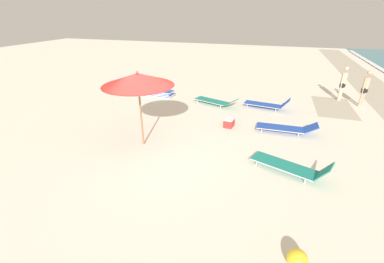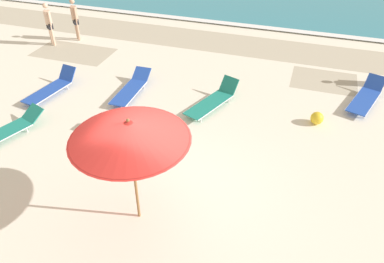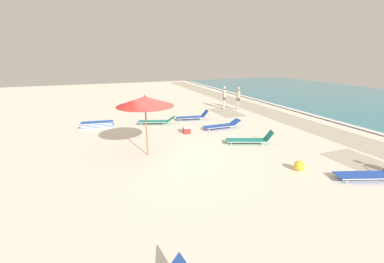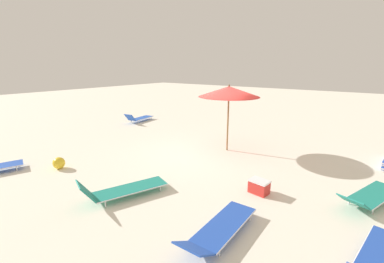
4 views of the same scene
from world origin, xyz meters
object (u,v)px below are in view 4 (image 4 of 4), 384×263
(sun_lounger_beside_umbrella, at_px, (219,228))
(cooler_box, at_px, (259,186))
(sun_lounger_under_umbrella, at_px, (123,189))
(sun_lounger_mid_beach_pair_a, at_px, (370,196))
(beach_ball, at_px, (59,163))
(beach_umbrella, at_px, (229,92))
(sun_lounger_near_water_right, at_px, (381,260))
(sun_lounger_mid_beach_solo, at_px, (139,118))

(sun_lounger_beside_umbrella, distance_m, cooler_box, 2.21)
(sun_lounger_under_umbrella, distance_m, sun_lounger_beside_umbrella, 2.82)
(cooler_box, bearing_deg, sun_lounger_mid_beach_pair_a, 33.62)
(beach_ball, height_order, cooler_box, beach_ball)
(cooler_box, bearing_deg, beach_ball, -150.10)
(beach_umbrella, height_order, sun_lounger_near_water_right, beach_umbrella)
(sun_lounger_mid_beach_solo, height_order, cooler_box, sun_lounger_mid_beach_solo)
(sun_lounger_near_water_right, height_order, sun_lounger_mid_beach_solo, sun_lounger_near_water_right)
(sun_lounger_under_umbrella, relative_size, cooler_box, 4.13)
(cooler_box, bearing_deg, sun_lounger_under_umbrella, -131.48)
(beach_umbrella, bearing_deg, beach_ball, 54.64)
(beach_ball, xyz_separation_m, cooler_box, (-5.92, -2.31, -0.01))
(sun_lounger_under_umbrella, distance_m, sun_lounger_mid_beach_pair_a, 6.14)
(beach_ball, distance_m, cooler_box, 6.36)
(sun_lounger_beside_umbrella, bearing_deg, sun_lounger_near_water_right, -162.77)
(sun_lounger_under_umbrella, bearing_deg, sun_lounger_beside_umbrella, -157.42)
(sun_lounger_near_water_right, distance_m, beach_ball, 8.61)
(beach_umbrella, xyz_separation_m, sun_lounger_beside_umbrella, (-2.51, 4.84, -2.12))
(sun_lounger_near_water_right, bearing_deg, sun_lounger_mid_beach_pair_a, -75.40)
(sun_lounger_near_water_right, relative_size, beach_ball, 5.60)
(sun_lounger_under_umbrella, distance_m, cooler_box, 3.56)
(sun_lounger_mid_beach_pair_a, distance_m, beach_ball, 8.99)
(sun_lounger_mid_beach_solo, bearing_deg, beach_ball, 109.00)
(sun_lounger_beside_umbrella, distance_m, sun_lounger_near_water_right, 2.68)
(beach_umbrella, xyz_separation_m, cooler_box, (-2.42, 2.63, -2.13))
(sun_lounger_beside_umbrella, distance_m, sun_lounger_mid_beach_pair_a, 4.03)
(beach_umbrella, bearing_deg, sun_lounger_mid_beach_pair_a, 162.43)
(sun_lounger_near_water_right, relative_size, sun_lounger_mid_beach_solo, 1.03)
(beach_umbrella, distance_m, sun_lounger_mid_beach_pair_a, 5.47)
(beach_umbrella, relative_size, sun_lounger_mid_beach_solo, 1.25)
(beach_umbrella, xyz_separation_m, sun_lounger_near_water_right, (-5.05, 4.01, -2.10))
(beach_umbrella, distance_m, beach_ball, 6.42)
(sun_lounger_mid_beach_solo, height_order, sun_lounger_mid_beach_pair_a, sun_lounger_mid_beach_solo)
(sun_lounger_beside_umbrella, relative_size, sun_lounger_near_water_right, 1.03)
(beach_umbrella, distance_m, sun_lounger_near_water_right, 6.78)
(beach_umbrella, height_order, cooler_box, beach_umbrella)
(beach_umbrella, distance_m, sun_lounger_under_umbrella, 5.36)
(sun_lounger_mid_beach_pair_a, relative_size, cooler_box, 4.24)
(sun_lounger_under_umbrella, height_order, sun_lounger_beside_umbrella, sun_lounger_under_umbrella)
(sun_lounger_near_water_right, xyz_separation_m, sun_lounger_mid_beach_pair_a, (0.25, -2.49, -0.01))
(beach_umbrella, bearing_deg, sun_lounger_under_umbrella, 86.35)
(cooler_box, bearing_deg, sun_lounger_near_water_right, -18.91)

